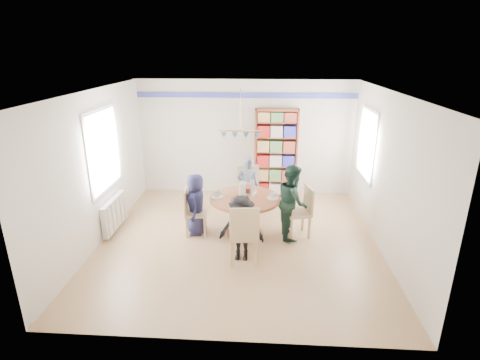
# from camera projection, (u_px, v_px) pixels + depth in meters

# --- Properties ---
(ground) EXTENTS (5.00, 5.00, 0.00)m
(ground) POSITION_uv_depth(u_px,v_px,m) (239.00, 241.00, 6.88)
(ground) COLOR #A97C59
(room_shell) EXTENTS (5.00, 5.00, 5.00)m
(room_shell) POSITION_uv_depth(u_px,v_px,m) (228.00, 142.00, 7.17)
(room_shell) COLOR white
(room_shell) RESTS_ON ground
(radiator) EXTENTS (0.12, 1.00, 0.60)m
(radiator) POSITION_uv_depth(u_px,v_px,m) (114.00, 213.00, 7.19)
(radiator) COLOR silver
(radiator) RESTS_ON ground
(dining_table) EXTENTS (1.30, 1.30, 0.75)m
(dining_table) POSITION_uv_depth(u_px,v_px,m) (245.00, 207.00, 6.96)
(dining_table) COLOR brown
(dining_table) RESTS_ON ground
(chair_left) EXTENTS (0.44, 0.44, 0.91)m
(chair_left) POSITION_uv_depth(u_px,v_px,m) (192.00, 210.00, 7.00)
(chair_left) COLOR #D3B082
(chair_left) RESTS_ON ground
(chair_right) EXTENTS (0.52, 0.52, 0.97)m
(chair_right) POSITION_uv_depth(u_px,v_px,m) (302.00, 209.00, 6.94)
(chair_right) COLOR #D3B082
(chair_right) RESTS_ON ground
(chair_far) EXTENTS (0.50, 0.50, 1.03)m
(chair_far) POSITION_uv_depth(u_px,v_px,m) (249.00, 188.00, 7.90)
(chair_far) COLOR #D3B082
(chair_far) RESTS_ON ground
(chair_near) EXTENTS (0.51, 0.51, 1.05)m
(chair_near) POSITION_uv_depth(u_px,v_px,m) (244.00, 232.00, 5.95)
(chair_near) COLOR #D3B082
(chair_near) RESTS_ON ground
(person_left) EXTENTS (0.49, 0.64, 1.18)m
(person_left) POSITION_uv_depth(u_px,v_px,m) (196.00, 204.00, 7.00)
(person_left) COLOR #191937
(person_left) RESTS_ON ground
(person_right) EXTENTS (0.57, 0.71, 1.39)m
(person_right) POSITION_uv_depth(u_px,v_px,m) (292.00, 202.00, 6.85)
(person_right) COLOR #183026
(person_right) RESTS_ON ground
(person_far) EXTENTS (0.48, 0.33, 1.29)m
(person_far) POSITION_uv_depth(u_px,v_px,m) (248.00, 187.00, 7.74)
(person_far) COLOR gray
(person_far) RESTS_ON ground
(person_near) EXTENTS (0.78, 0.50, 1.14)m
(person_near) POSITION_uv_depth(u_px,v_px,m) (241.00, 228.00, 6.11)
(person_near) COLOR black
(person_near) RESTS_ON ground
(bookshelf) EXTENTS (0.99, 0.30, 2.07)m
(bookshelf) POSITION_uv_depth(u_px,v_px,m) (276.00, 154.00, 8.70)
(bookshelf) COLOR brown
(bookshelf) RESTS_ON ground
(tableware) EXTENTS (1.24, 1.24, 0.33)m
(tableware) POSITION_uv_depth(u_px,v_px,m) (244.00, 193.00, 6.89)
(tableware) COLOR white
(tableware) RESTS_ON dining_table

